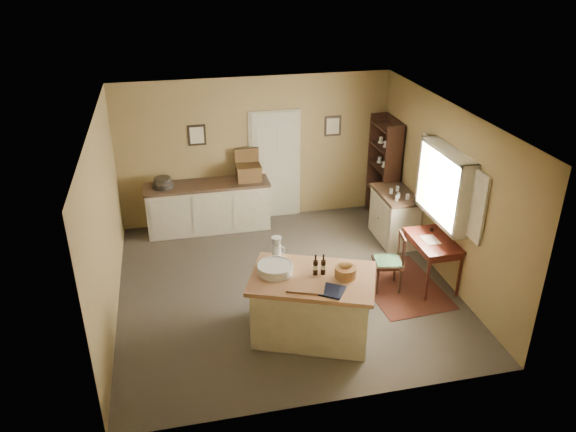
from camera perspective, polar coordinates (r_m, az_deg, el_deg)
name	(u,v)px	position (r m, az deg, el deg)	size (l,w,h in m)	color
ground	(285,286)	(8.75, -0.31, -7.08)	(5.00, 5.00, 0.00)	#52493F
wall_back	(256,150)	(10.37, -3.29, 6.68)	(5.00, 0.10, 2.70)	olive
wall_front	(335,305)	(5.99, 4.81, -9.02)	(5.00, 0.10, 2.70)	olive
wall_left	(105,224)	(8.00, -18.12, -0.76)	(0.10, 5.00, 2.70)	olive
wall_right	(444,192)	(8.91, 15.58, 2.39)	(0.10, 5.00, 2.70)	olive
ceiling	(284,116)	(7.62, -0.36, 10.17)	(5.00, 5.00, 0.00)	silver
door	(275,164)	(10.50, -1.33, 5.25)	(0.97, 0.06, 2.11)	beige
framed_prints	(266,131)	(10.27, -2.21, 8.67)	(2.82, 0.02, 0.38)	black
window	(447,185)	(8.64, 15.88, 3.04)	(0.25, 1.99, 1.12)	beige
work_island	(312,304)	(7.51, 2.41, -8.91)	(1.86, 1.55, 1.20)	beige
sideboard	(209,205)	(10.32, -8.06, 1.15)	(2.23, 0.63, 1.18)	beige
rug	(401,286)	(8.92, 11.39, -6.96)	(1.10, 1.60, 0.01)	#462016
writing_desk	(433,245)	(8.76, 14.48, -2.86)	(0.58, 0.95, 0.82)	#39130D
desk_chair	(388,262)	(8.60, 10.09, -4.67)	(0.42, 0.42, 0.89)	black
right_cabinet	(394,216)	(10.02, 10.74, 0.00)	(0.58, 1.04, 0.99)	beige
shelving_unit	(386,170)	(10.62, 9.92, 4.62)	(0.33, 0.88, 1.95)	black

